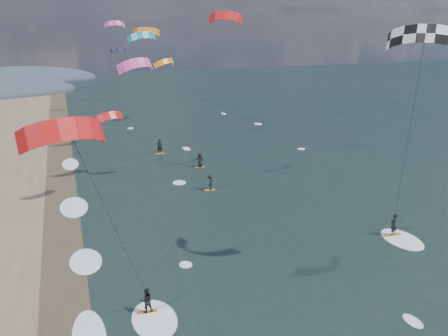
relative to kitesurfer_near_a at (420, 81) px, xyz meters
name	(u,v)px	position (x,y,z in m)	size (l,w,h in m)	color
wet_sand_strip	(64,302)	(-21.88, 3.13, -13.04)	(3.00, 240.00, 0.00)	#382D23
kitesurfer_near_a	(420,81)	(0.00, 0.00, 0.00)	(7.91, 9.56, 16.82)	orange
kitesurfer_near_b	(103,206)	(-19.52, -3.77, -4.33)	(6.94, 8.46, 13.80)	orange
far_kitesurfers	(193,165)	(-7.86, 25.70, -12.19)	(4.40, 15.60, 1.85)	orange
bg_kite_field	(141,50)	(-9.98, 45.38, -1.08)	(15.27, 73.15, 11.06)	red
shoreline_surf	(81,263)	(-20.68, 7.88, -13.04)	(2.40, 79.40, 0.11)	white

